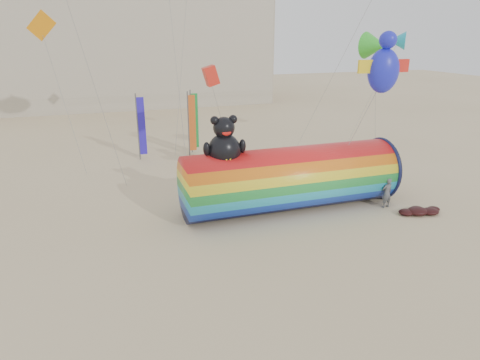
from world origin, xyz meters
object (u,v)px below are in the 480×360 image
object	(u,v)px
hotel_building	(38,27)
fabric_bundle	(420,211)
kite_handler	(387,193)
windsock_assembly	(290,177)

from	to	relation	value
hotel_building	fabric_bundle	xyz separation A→B (m)	(22.36, -46.54, -10.14)
kite_handler	fabric_bundle	distance (m)	2.00
hotel_building	kite_handler	distance (m)	50.71
windsock_assembly	fabric_bundle	world-z (taller)	windsock_assembly
windsock_assembly	kite_handler	distance (m)	5.65
hotel_building	kite_handler	world-z (taller)	hotel_building
kite_handler	fabric_bundle	size ratio (longest dim) A/B	0.68
kite_handler	fabric_bundle	world-z (taller)	kite_handler
hotel_building	windsock_assembly	world-z (taller)	hotel_building
hotel_building	kite_handler	xyz separation A→B (m)	(21.13, -45.13, -9.42)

